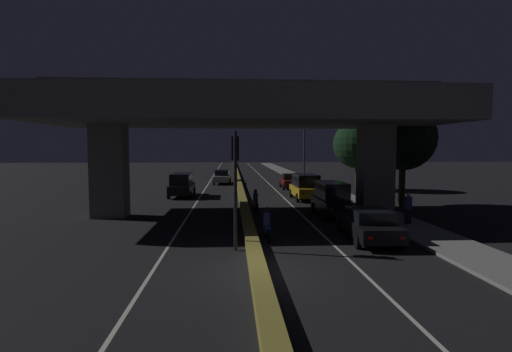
% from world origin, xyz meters
% --- Properties ---
extents(ground_plane, '(200.00, 200.00, 0.00)m').
position_xyz_m(ground_plane, '(0.00, 0.00, 0.00)').
color(ground_plane, black).
extents(lane_line_left_inner, '(0.12, 126.00, 0.00)m').
position_xyz_m(lane_line_left_inner, '(-3.45, 35.00, 0.00)').
color(lane_line_left_inner, beige).
rests_on(lane_line_left_inner, ground_plane).
extents(lane_line_right_inner, '(0.12, 126.00, 0.00)m').
position_xyz_m(lane_line_right_inner, '(3.45, 35.00, 0.00)').
color(lane_line_right_inner, beige).
rests_on(lane_line_right_inner, ground_plane).
extents(median_divider, '(0.55, 126.00, 0.41)m').
position_xyz_m(median_divider, '(0.00, 35.00, 0.20)').
color(median_divider, olive).
rests_on(median_divider, ground_plane).
extents(sidewalk_right, '(2.57, 126.00, 0.13)m').
position_xyz_m(sidewalk_right, '(8.21, 28.00, 0.07)').
color(sidewalk_right, gray).
rests_on(sidewalk_right, ground_plane).
extents(elevated_overpass, '(23.74, 10.18, 8.12)m').
position_xyz_m(elevated_overpass, '(0.00, 11.19, 6.12)').
color(elevated_overpass, slate).
rests_on(elevated_overpass, ground_plane).
extents(traffic_light_left_of_median, '(0.30, 0.49, 4.73)m').
position_xyz_m(traffic_light_left_of_median, '(-0.68, 3.03, 3.23)').
color(traffic_light_left_of_median, black).
rests_on(traffic_light_left_of_median, ground_plane).
extents(street_lamp, '(2.33, 0.32, 8.11)m').
position_xyz_m(street_lamp, '(6.89, 30.92, 4.79)').
color(street_lamp, '#2D2D30').
rests_on(street_lamp, ground_plane).
extents(car_black_lead, '(2.09, 4.81, 1.41)m').
position_xyz_m(car_black_lead, '(5.20, 4.35, 0.73)').
color(car_black_lead, black).
rests_on(car_black_lead, ground_plane).
extents(car_black_second, '(1.82, 4.25, 2.05)m').
position_xyz_m(car_black_second, '(5.13, 10.57, 1.06)').
color(car_black_second, black).
rests_on(car_black_second, ground_plane).
extents(car_taxi_yellow_third, '(2.09, 4.61, 2.01)m').
position_xyz_m(car_taxi_yellow_third, '(5.03, 18.34, 1.06)').
color(car_taxi_yellow_third, gold).
rests_on(car_taxi_yellow_third, ground_plane).
extents(car_dark_red_fourth, '(2.04, 4.35, 1.47)m').
position_xyz_m(car_dark_red_fourth, '(5.17, 27.08, 0.75)').
color(car_dark_red_fourth, '#591414').
rests_on(car_dark_red_fourth, ground_plane).
extents(car_black_lead_oncoming, '(1.95, 4.67, 1.96)m').
position_xyz_m(car_black_lead_oncoming, '(-4.98, 20.81, 1.02)').
color(car_black_lead_oncoming, black).
rests_on(car_black_lead_oncoming, ground_plane).
extents(car_silver_second_oncoming, '(2.00, 4.69, 1.58)m').
position_xyz_m(car_silver_second_oncoming, '(-1.88, 32.78, 0.84)').
color(car_silver_second_oncoming, gray).
rests_on(car_silver_second_oncoming, ground_plane).
extents(motorcycle_blue_filtering_near, '(0.33, 1.80, 1.48)m').
position_xyz_m(motorcycle_blue_filtering_near, '(0.73, 4.64, 0.63)').
color(motorcycle_blue_filtering_near, black).
rests_on(motorcycle_blue_filtering_near, ground_plane).
extents(motorcycle_red_filtering_mid, '(0.34, 1.96, 1.46)m').
position_xyz_m(motorcycle_red_filtering_mid, '(0.69, 12.36, 0.62)').
color(motorcycle_red_filtering_mid, black).
rests_on(motorcycle_red_filtering_mid, ground_plane).
extents(pedestrian_on_sidewalk, '(0.40, 0.40, 1.62)m').
position_xyz_m(pedestrian_on_sidewalk, '(8.36, 7.33, 0.93)').
color(pedestrian_on_sidewalk, black).
rests_on(pedestrian_on_sidewalk, sidewalk_right).
extents(roadside_tree_kerbside_near, '(4.51, 4.51, 7.03)m').
position_xyz_m(roadside_tree_kerbside_near, '(11.08, 14.35, 4.75)').
color(roadside_tree_kerbside_near, '#38281C').
rests_on(roadside_tree_kerbside_near, ground_plane).
extents(roadside_tree_kerbside_mid, '(4.69, 4.69, 6.80)m').
position_xyz_m(roadside_tree_kerbside_mid, '(11.32, 25.06, 4.44)').
color(roadside_tree_kerbside_mid, '#38281C').
rests_on(roadside_tree_kerbside_mid, ground_plane).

